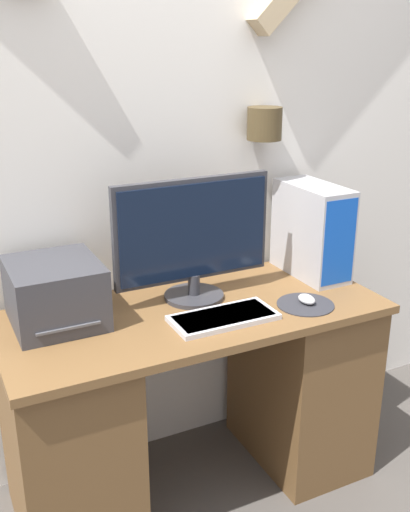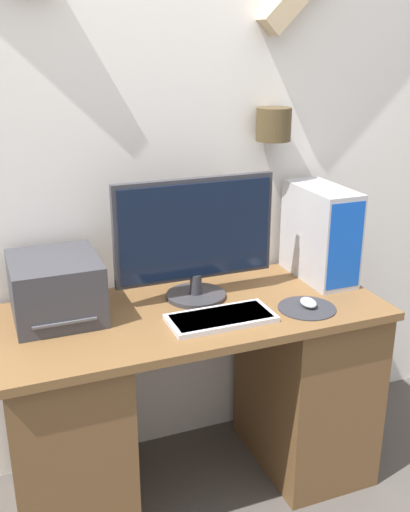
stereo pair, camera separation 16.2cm
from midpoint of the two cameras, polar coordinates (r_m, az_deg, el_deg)
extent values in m
cube|color=white|center=(2.27, -2.30, 12.15)|extent=(6.40, 0.05, 2.70)
cylinder|color=#4C3D23|center=(2.36, 8.56, 12.29)|extent=(0.14, 0.14, 0.12)
cube|color=brown|center=(2.12, 1.08, -5.49)|extent=(1.36, 0.59, 0.03)
cube|color=brown|center=(2.21, -11.02, -16.31)|extent=(0.38, 0.55, 0.73)
cube|color=brown|center=(2.51, 11.38, -11.52)|extent=(0.38, 0.55, 0.73)
cylinder|color=#333338|center=(2.21, 1.23, -3.81)|extent=(0.22, 0.22, 0.02)
cylinder|color=#333338|center=(2.19, 1.24, -2.71)|extent=(0.04, 0.04, 0.08)
cube|color=#333338|center=(2.13, 1.19, 2.54)|extent=(0.59, 0.03, 0.37)
cube|color=black|center=(2.11, 1.37, 2.41)|extent=(0.56, 0.01, 0.34)
cube|color=silver|center=(2.04, 3.83, -5.97)|extent=(0.36, 0.17, 0.02)
cube|color=white|center=(2.03, 3.83, -5.83)|extent=(0.33, 0.14, 0.01)
cylinder|color=#2D2D33|center=(2.17, 11.81, -4.91)|extent=(0.21, 0.21, 0.00)
ellipsoid|color=silver|center=(2.17, 11.95, -4.40)|extent=(0.05, 0.08, 0.03)
cube|color=#B2B2B7|center=(2.40, 12.81, 2.14)|extent=(0.16, 0.35, 0.37)
cube|color=blue|center=(2.27, 15.18, 0.89)|extent=(0.14, 0.01, 0.33)
cube|color=#38383D|center=(2.07, -11.86, -3.01)|extent=(0.29, 0.32, 0.21)
cube|color=#515156|center=(2.01, -11.25, -5.54)|extent=(0.20, 0.14, 0.01)
camera|label=1|loc=(0.08, -87.75, 0.82)|focal=42.00mm
camera|label=2|loc=(0.08, 92.25, -0.82)|focal=42.00mm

